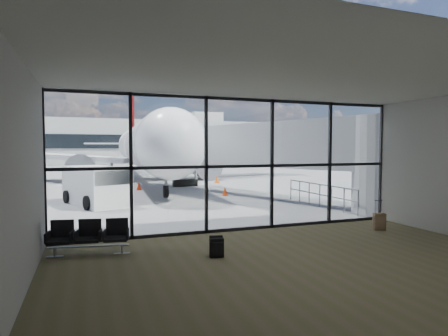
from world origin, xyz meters
TOP-DOWN VIEW (x-y plane):
  - ground at (0.00, 40.00)m, footprint 220.00×220.00m
  - lounge_shell at (0.00, -4.80)m, footprint 12.02×8.01m
  - glass_curtain_wall at (0.00, 0.00)m, footprint 12.10×0.12m
  - jet_bridge at (4.90, 7.07)m, footprint 8.00×16.50m
  - apron_railing at (5.60, 3.50)m, footprint 0.06×5.46m
  - far_terminal at (-0.59, 61.97)m, footprint 80.00×12.20m
  - tree_5 at (-15.00, 72.00)m, footprint 6.27×6.27m
  - seating_row at (-4.84, -1.24)m, footprint 2.05×0.91m
  - backpack at (-1.77, -2.69)m, footprint 0.40×0.39m
  - suitcase at (4.46, -1.65)m, footprint 0.44×0.37m
  - airliner at (0.13, 23.88)m, footprint 32.69×37.89m
  - service_van at (-4.42, 7.85)m, footprint 3.27×4.73m
  - belt_loader at (-9.53, 21.33)m, footprint 2.50×4.49m
  - mobile_stairs at (-9.25, 15.14)m, footprint 2.68×3.71m
  - traffic_cone_a at (-1.59, 13.89)m, footprint 0.38×0.38m
  - traffic_cone_b at (2.83, 9.09)m, footprint 0.37×0.37m
  - traffic_cone_c at (5.00, 16.82)m, footprint 0.45×0.45m

SIDE VIEW (x-z plane):
  - ground at x=0.00m, z-range 0.00..0.00m
  - traffic_cone_b at x=2.83m, z-range -0.01..0.52m
  - traffic_cone_a at x=-1.59m, z-range -0.01..0.53m
  - backpack at x=-1.77m, z-range -0.01..0.53m
  - traffic_cone_c at x=5.00m, z-range -0.02..0.62m
  - suitcase at x=4.46m, z-range -0.20..0.83m
  - seating_row at x=-4.84m, z-range 0.05..0.96m
  - mobile_stairs at x=-9.25m, z-range -0.62..1.76m
  - belt_loader at x=-9.53m, z-range -0.32..1.64m
  - apron_railing at x=5.60m, z-range 0.16..1.27m
  - service_van at x=-4.42m, z-range 0.03..1.91m
  - glass_curtain_wall at x=0.00m, z-range 0.00..4.50m
  - lounge_shell at x=0.00m, z-range 0.40..4.91m
  - jet_bridge at x=4.90m, z-range 0.59..4.92m
  - airliner at x=0.13m, z-range -1.91..7.85m
  - far_terminal at x=-0.59m, z-range -1.29..9.71m
  - tree_5 at x=-15.00m, z-range 1.36..10.39m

